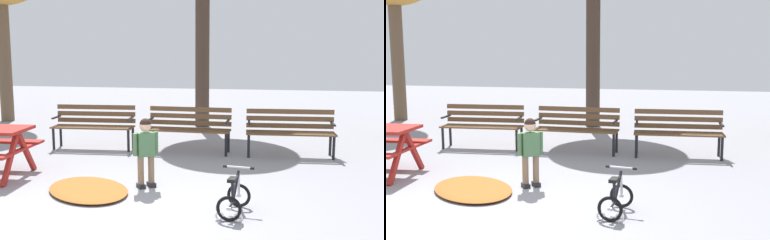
# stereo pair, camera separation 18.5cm
# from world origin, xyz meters

# --- Properties ---
(ground) EXTENTS (36.00, 36.00, 0.00)m
(ground) POSITION_xyz_m (0.00, 0.00, 0.00)
(ground) COLOR gray
(park_bench_far_left) EXTENTS (1.63, 0.56, 0.85)m
(park_bench_far_left) POSITION_xyz_m (-1.56, 3.57, 0.51)
(park_bench_far_left) COLOR brown
(park_bench_far_left) RESTS_ON ground
(park_bench_left) EXTENTS (1.61, 0.49, 0.85)m
(park_bench_left) POSITION_xyz_m (0.35, 3.57, 0.51)
(park_bench_left) COLOR brown
(park_bench_left) RESTS_ON ground
(park_bench_right) EXTENTS (1.63, 0.56, 0.85)m
(park_bench_right) POSITION_xyz_m (2.24, 3.58, 0.51)
(park_bench_right) COLOR brown
(park_bench_right) RESTS_ON ground
(child_standing) EXTENTS (0.31, 0.28, 0.99)m
(child_standing) POSITION_xyz_m (0.19, 1.16, 0.58)
(child_standing) COLOR #7F664C
(child_standing) RESTS_ON ground
(kids_bicycle) EXTENTS (0.43, 0.60, 0.54)m
(kids_bicycle) POSITION_xyz_m (1.53, 0.28, 0.20)
(kids_bicycle) COLOR black
(kids_bicycle) RESTS_ON ground
(leaf_pile) EXTENTS (1.70, 1.70, 0.07)m
(leaf_pile) POSITION_xyz_m (-0.53, 0.80, 0.04)
(leaf_pile) COLOR #9E5623
(leaf_pile) RESTS_ON ground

